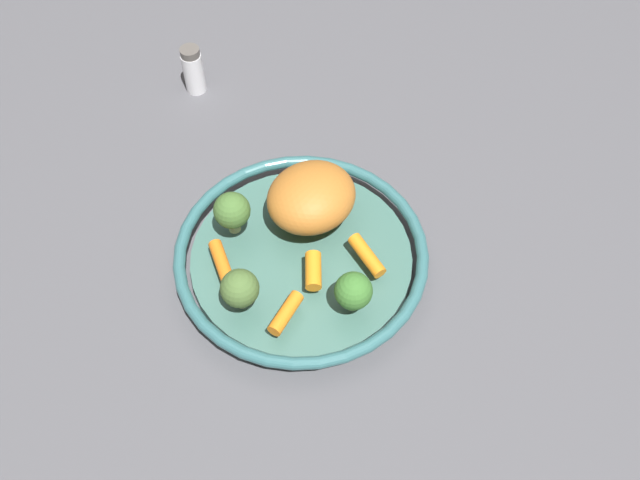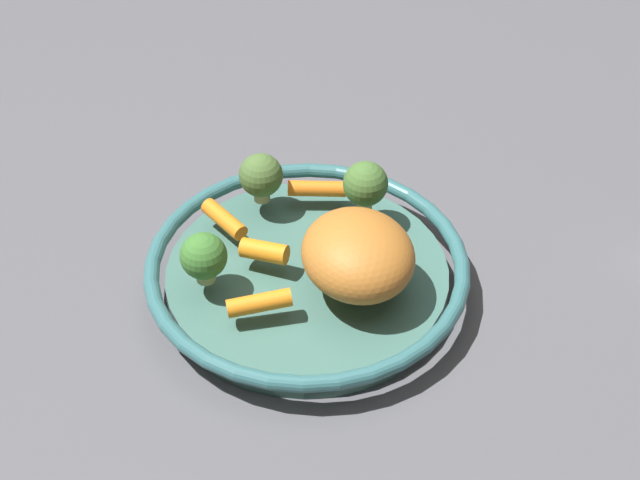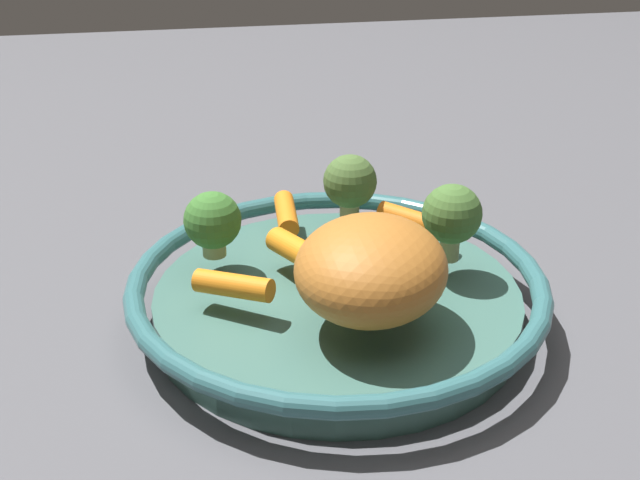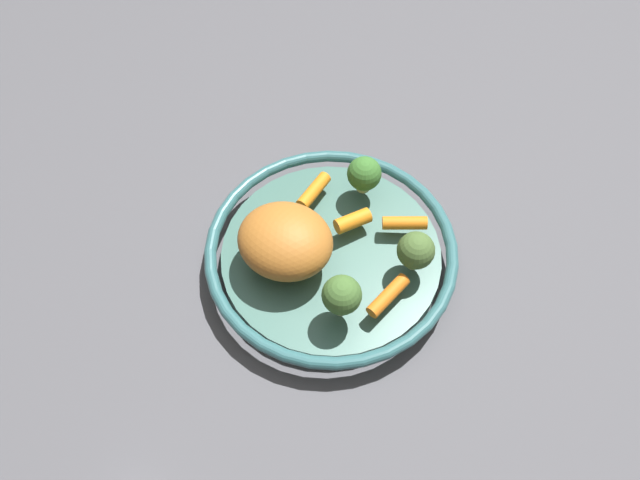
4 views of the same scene
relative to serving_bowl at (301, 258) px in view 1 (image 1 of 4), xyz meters
name	(u,v)px [view 1 (image 1 of 4)]	position (x,y,z in m)	size (l,w,h in m)	color
ground_plane	(302,268)	(0.00, 0.00, -0.03)	(2.23, 2.23, 0.00)	#4C4C51
serving_bowl	(301,258)	(0.00, 0.00, 0.00)	(0.35, 0.35, 0.05)	#3D665B
roast_chicken_piece	(311,197)	(0.06, 0.01, 0.06)	(0.13, 0.11, 0.07)	#B16827
baby_carrot_center	(286,313)	(-0.10, -0.03, 0.03)	(0.02, 0.02, 0.06)	orange
baby_carrot_back	(367,255)	(0.02, -0.09, 0.03)	(0.02, 0.02, 0.06)	orange
baby_carrot_left	(313,271)	(-0.03, -0.03, 0.03)	(0.02, 0.02, 0.05)	orange
baby_carrot_near_rim	(222,262)	(-0.07, 0.08, 0.03)	(0.02, 0.02, 0.07)	orange
broccoli_floret_large	(353,291)	(-0.05, -0.10, 0.05)	(0.05, 0.05, 0.06)	#9CA566
broccoli_floret_edge	(240,289)	(-0.11, 0.03, 0.06)	(0.05, 0.05, 0.06)	tan
broccoli_floret_small	(232,211)	(-0.01, 0.10, 0.06)	(0.05, 0.05, 0.07)	tan
salt_shaker	(193,70)	(0.25, 0.32, 0.02)	(0.03, 0.03, 0.09)	white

